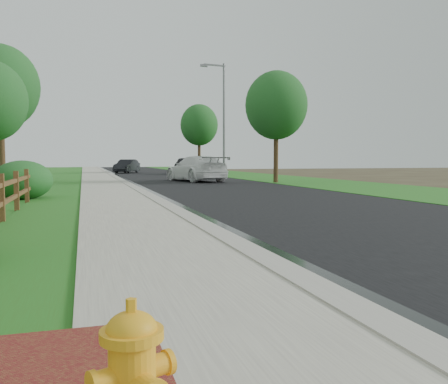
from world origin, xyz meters
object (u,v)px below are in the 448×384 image
object	(u,v)px
fire_hydrant	(133,379)
white_suv	(196,169)
dark_car_mid	(187,165)
streetlight	(222,113)

from	to	relation	value
fire_hydrant	white_suv	bearing A→B (deg)	76.19
fire_hydrant	white_suv	size ratio (longest dim) A/B	0.13
dark_car_mid	streetlight	world-z (taller)	streetlight
white_suv	dark_car_mid	distance (m)	14.03
dark_car_mid	fire_hydrant	bearing A→B (deg)	96.45
fire_hydrant	dark_car_mid	size ratio (longest dim) A/B	0.15
white_suv	fire_hydrant	bearing A→B (deg)	63.63
fire_hydrant	dark_car_mid	world-z (taller)	dark_car_mid
dark_car_mid	white_suv	bearing A→B (deg)	99.21
streetlight	dark_car_mid	bearing A→B (deg)	100.79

